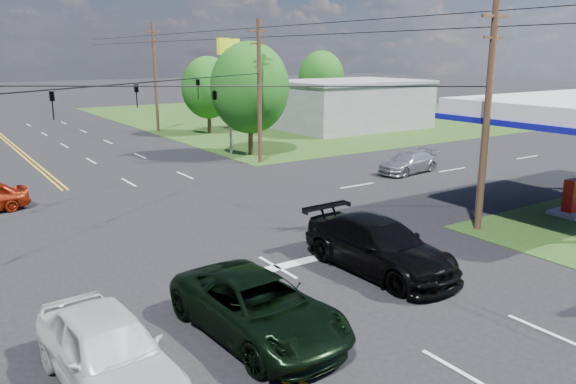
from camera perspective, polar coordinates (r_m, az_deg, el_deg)
ground at (r=25.43m, az=-17.71°, el=-3.43°), size 280.00×280.00×0.00m
grass_ne at (r=69.63m, az=3.01°, el=7.90°), size 46.00×48.00×0.03m
stop_bar at (r=20.59m, az=2.46°, el=-6.85°), size 10.00×0.50×0.02m
retail_ne at (r=56.96m, az=6.24°, el=8.71°), size 14.00×10.00×4.40m
pole_se at (r=24.34m, az=19.58°, el=7.51°), size 1.60×0.28×9.50m
pole_ne at (r=37.93m, az=-2.93°, el=10.31°), size 1.60×0.28×9.50m
pole_right_far at (r=55.08m, az=-13.34°, el=11.35°), size 1.60×0.28×10.00m
span_wire_signals at (r=24.39m, az=-18.76°, el=10.14°), size 26.00×18.00×1.13m
power_lines at (r=22.47m, az=-17.88°, el=16.61°), size 26.04×100.00×0.64m
tree_right_a at (r=41.02m, az=-3.90°, el=10.50°), size 5.70×5.70×8.18m
tree_right_b at (r=52.83m, az=-8.11°, el=10.45°), size 4.94×4.94×7.09m
tree_far_r at (r=67.10m, az=3.40°, el=11.55°), size 5.32×5.32×7.63m
pickup_dkgreen at (r=15.11m, az=-3.05°, el=-11.57°), size 3.04×5.93×1.60m
suv_black at (r=19.56m, az=9.24°, el=-5.40°), size 2.68×6.20×1.78m
pickup_white at (r=13.56m, az=-17.85°, el=-15.06°), size 2.47×5.32×1.76m
sedan_far at (r=35.94m, az=12.14°, el=2.97°), size 4.75×2.44×1.32m
polesign_ne at (r=41.53m, az=-6.02°, el=12.84°), size 2.21×1.13×8.36m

